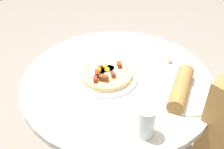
% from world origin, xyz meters
% --- Properties ---
extents(dining_table, '(0.87, 0.87, 0.75)m').
position_xyz_m(dining_table, '(0.00, 0.00, 0.57)').
color(dining_table, beige).
rests_on(dining_table, ground_plane).
extents(pizza_plate, '(0.29, 0.29, 0.01)m').
position_xyz_m(pizza_plate, '(-0.03, 0.04, 0.75)').
color(pizza_plate, white).
rests_on(pizza_plate, dining_table).
extents(breakfast_pizza, '(0.23, 0.23, 0.05)m').
position_xyz_m(breakfast_pizza, '(-0.04, 0.04, 0.77)').
color(breakfast_pizza, '#DBB16C').
rests_on(breakfast_pizza, pizza_plate).
extents(bread_plate, '(0.18, 0.18, 0.01)m').
position_xyz_m(bread_plate, '(0.10, -0.31, 0.75)').
color(bread_plate, silver).
rests_on(bread_plate, dining_table).
extents(napkin, '(0.22, 0.22, 0.00)m').
position_xyz_m(napkin, '(0.12, 0.23, 0.75)').
color(napkin, white).
rests_on(napkin, dining_table).
extents(fork, '(0.14, 0.13, 0.00)m').
position_xyz_m(fork, '(0.14, 0.22, 0.75)').
color(fork, silver).
rests_on(fork, napkin).
extents(knife, '(0.14, 0.13, 0.00)m').
position_xyz_m(knife, '(0.11, 0.24, 0.75)').
color(knife, silver).
rests_on(knife, napkin).
extents(water_glass, '(0.07, 0.07, 0.12)m').
position_xyz_m(water_glass, '(-0.15, -0.30, 0.81)').
color(water_glass, silver).
rests_on(water_glass, dining_table).
extents(salt_shaker, '(0.03, 0.03, 0.05)m').
position_xyz_m(salt_shaker, '(0.27, -0.08, 0.77)').
color(salt_shaker, white).
rests_on(salt_shaker, dining_table).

